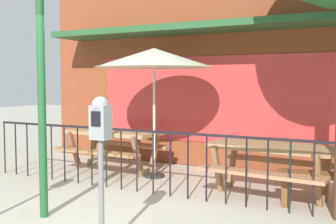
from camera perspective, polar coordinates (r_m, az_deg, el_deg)
pub_storefront at (r=8.43m, az=7.22°, el=8.69°), size 7.91×1.46×4.75m
patio_fence_front at (r=6.24m, az=-0.89°, el=-5.38°), size 6.67×0.04×0.97m
picnic_table_left at (r=8.03m, az=-7.42°, el=-3.66°), size 1.85×1.43×0.79m
picnic_table_right at (r=6.37m, az=13.93°, el=-5.78°), size 1.91×1.50×0.79m
patio_umbrella at (r=7.38m, az=-1.92°, el=7.30°), size 2.10×2.10×2.28m
patio_bench at (r=6.02m, az=21.29°, el=-9.03°), size 1.43×0.53×0.48m
parking_meter_near at (r=4.13m, az=-9.19°, el=-2.83°), size 0.18×0.17×1.55m
street_lamp at (r=5.44m, az=-17.08°, el=12.85°), size 0.28×0.28×3.87m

